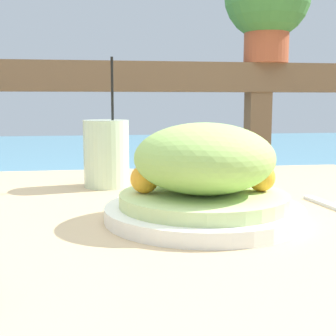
# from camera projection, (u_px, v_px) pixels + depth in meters

# --- Properties ---
(patio_table) EXTENTS (1.12, 0.87, 0.75)m
(patio_table) POSITION_uv_depth(u_px,v_px,m) (136.00, 269.00, 0.74)
(patio_table) COLOR tan
(patio_table) RESTS_ON ground_plane
(railing_fence) EXTENTS (2.80, 0.08, 1.03)m
(railing_fence) POSITION_uv_depth(u_px,v_px,m) (116.00, 157.00, 1.45)
(railing_fence) COLOR brown
(railing_fence) RESTS_ON ground_plane
(sea_backdrop) EXTENTS (12.00, 4.00, 0.48)m
(sea_backdrop) POSITION_uv_depth(u_px,v_px,m) (105.00, 181.00, 3.97)
(sea_backdrop) COLOR #568EA8
(sea_backdrop) RESTS_ON ground_plane
(salad_plate) EXTENTS (0.28, 0.28, 0.14)m
(salad_plate) POSITION_uv_depth(u_px,v_px,m) (204.00, 178.00, 0.65)
(salad_plate) COLOR white
(salad_plate) RESTS_ON patio_table
(drink_glass) EXTENTS (0.09, 0.09, 0.25)m
(drink_glass) POSITION_uv_depth(u_px,v_px,m) (106.00, 153.00, 0.91)
(drink_glass) COLOR beige
(drink_glass) RESTS_ON patio_table
(potted_plant) EXTENTS (0.27, 0.27, 0.34)m
(potted_plant) POSITION_uv_depth(u_px,v_px,m) (267.00, 0.00, 1.46)
(potted_plant) COLOR #A34C2D
(potted_plant) RESTS_ON railing_fence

